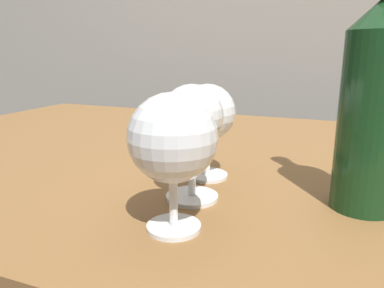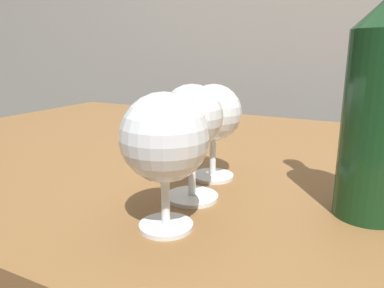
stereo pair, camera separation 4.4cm
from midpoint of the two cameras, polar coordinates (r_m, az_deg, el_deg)
The scene contains 5 objects.
dining_table at distance 0.66m, azimuth 14.66°, elevation -10.01°, with size 1.55×0.82×0.76m.
wine_glass_amber at distance 0.36m, azimuth -0.79°, elevation 0.79°, with size 0.09×0.09×0.14m.
wine_glass_cabernet at distance 0.43m, azimuth 2.91°, elevation 3.64°, with size 0.07×0.07×0.14m.
wine_glass_merlot at distance 0.51m, azimuth 5.78°, elevation 4.40°, with size 0.08×0.08×0.13m.
wine_bottle at distance 0.44m, azimuth 29.60°, elevation 5.19°, with size 0.07×0.07×0.31m.
Camera 2 is at (0.14, -0.58, 0.94)m, focal length 34.55 mm.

